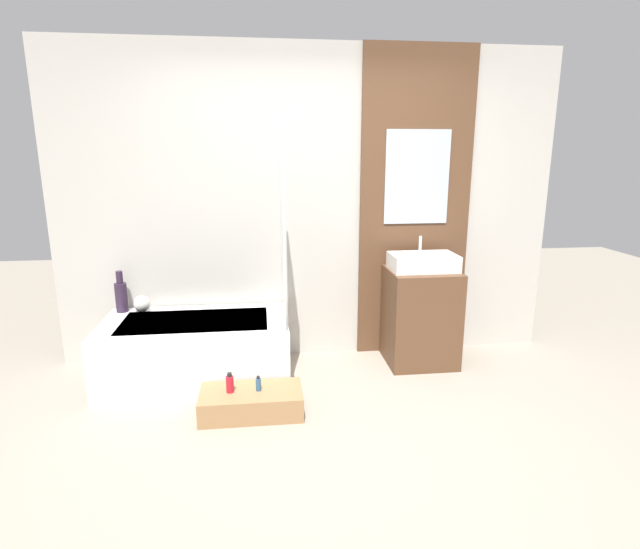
{
  "coord_description": "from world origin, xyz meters",
  "views": [
    {
      "loc": [
        -0.42,
        -2.61,
        1.75
      ],
      "look_at": [
        -0.02,
        0.68,
        0.93
      ],
      "focal_mm": 28.0,
      "sensor_mm": 36.0,
      "label": 1
    }
  ],
  "objects": [
    {
      "name": "ground_plane",
      "position": [
        0.0,
        0.0,
        0.0
      ],
      "size": [
        12.0,
        12.0,
        0.0
      ],
      "primitive_type": "plane",
      "color": "gray"
    },
    {
      "name": "wall_tiled_back",
      "position": [
        0.0,
        1.58,
        1.3
      ],
      "size": [
        4.2,
        0.06,
        2.6
      ],
      "primitive_type": "cube",
      "color": "#B7B2A8",
      "rests_on": "ground_plane"
    },
    {
      "name": "wall_wood_accent",
      "position": [
        0.9,
        1.53,
        1.32
      ],
      "size": [
        0.95,
        0.04,
        2.6
      ],
      "color": "brown",
      "rests_on": "ground_plane"
    },
    {
      "name": "bathtub",
      "position": [
        -0.94,
        1.13,
        0.24
      ],
      "size": [
        1.42,
        0.8,
        0.48
      ],
      "color": "white",
      "rests_on": "ground_plane"
    },
    {
      "name": "glass_shower_screen",
      "position": [
        -0.26,
        0.99,
        1.1
      ],
      "size": [
        0.01,
        0.46,
        1.24
      ],
      "primitive_type": "cube",
      "color": "silver",
      "rests_on": "bathtub"
    },
    {
      "name": "wooden_step_bench",
      "position": [
        -0.52,
        0.53,
        0.08
      ],
      "size": [
        0.69,
        0.35,
        0.17
      ],
      "primitive_type": "cube",
      "color": "#997047",
      "rests_on": "ground_plane"
    },
    {
      "name": "vanity_cabinet",
      "position": [
        0.9,
        1.25,
        0.4
      ],
      "size": [
        0.56,
        0.52,
        0.81
      ],
      "primitive_type": "cube",
      "color": "brown",
      "rests_on": "ground_plane"
    },
    {
      "name": "sink",
      "position": [
        0.9,
        1.25,
        0.87
      ],
      "size": [
        0.53,
        0.34,
        0.27
      ],
      "color": "white",
      "rests_on": "vanity_cabinet"
    },
    {
      "name": "vase_tall_dark",
      "position": [
        -1.56,
        1.43,
        0.62
      ],
      "size": [
        0.1,
        0.1,
        0.34
      ],
      "color": "#2D1E33",
      "rests_on": "bathtub"
    },
    {
      "name": "vase_round_light",
      "position": [
        -1.4,
        1.41,
        0.55
      ],
      "size": [
        0.13,
        0.13,
        0.13
      ],
      "primitive_type": "sphere",
      "color": "silver",
      "rests_on": "bathtub"
    },
    {
      "name": "bottle_soap_primary",
      "position": [
        -0.66,
        0.53,
        0.23
      ],
      "size": [
        0.05,
        0.05,
        0.14
      ],
      "color": "#B21928",
      "rests_on": "wooden_step_bench"
    },
    {
      "name": "bottle_soap_secondary",
      "position": [
        -0.46,
        0.53,
        0.22
      ],
      "size": [
        0.04,
        0.04,
        0.11
      ],
      "color": "#2D567A",
      "rests_on": "wooden_step_bench"
    }
  ]
}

